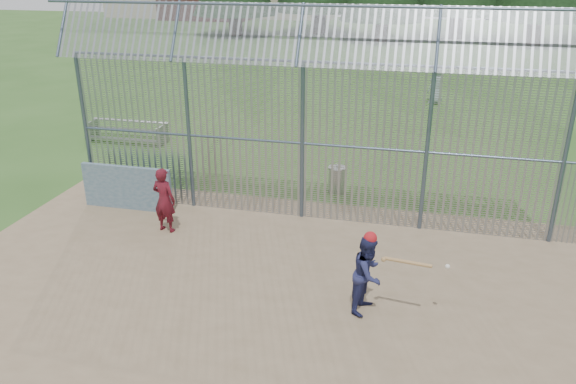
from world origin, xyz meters
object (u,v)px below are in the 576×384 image
(batter, at_px, (368,274))
(trash_can, at_px, (337,179))
(onlooker, at_px, (164,200))
(dugout_wall, at_px, (127,188))
(bleacher, at_px, (127,131))

(batter, xyz_separation_m, trash_can, (-1.47, 5.78, -0.41))
(onlooker, bearing_deg, dugout_wall, -22.90)
(onlooker, bearing_deg, bleacher, -45.24)
(batter, distance_m, trash_can, 5.98)
(batter, xyz_separation_m, onlooker, (-5.15, 2.24, 0.05))
(dugout_wall, height_order, batter, batter)
(bleacher, bearing_deg, dugout_wall, -61.34)
(batter, bearing_deg, trash_can, 30.98)
(onlooker, xyz_separation_m, trash_can, (3.68, 3.54, -0.45))
(trash_can, distance_m, bleacher, 8.77)
(batter, height_order, bleacher, batter)
(onlooker, bearing_deg, trash_can, -126.33)
(batter, distance_m, bleacher, 13.09)
(trash_can, height_order, bleacher, trash_can)
(dugout_wall, xyz_separation_m, bleacher, (-3.02, 5.53, -0.21))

